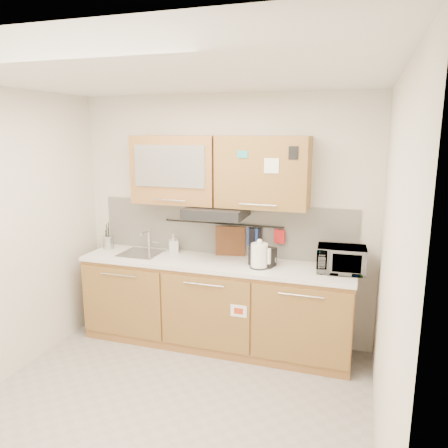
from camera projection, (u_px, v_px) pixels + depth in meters
The scene contains 20 objects.
floor at pixel (167, 410), 3.55m from camera, with size 3.20×3.20×0.00m, color #9E9993.
ceiling at pixel (157, 76), 3.01m from camera, with size 3.20×3.20×0.00m, color white.
wall_back at pixel (224, 219), 4.67m from camera, with size 3.20×3.20×0.00m, color silver.
wall_right at pixel (389, 278), 2.80m from camera, with size 3.00×3.00×0.00m, color silver.
base_cabinet at pixel (215, 308), 4.57m from camera, with size 2.80×0.64×0.88m.
countertop at pixel (214, 263), 4.47m from camera, with size 2.82×0.62×0.04m, color white.
backsplash at pixel (223, 228), 4.68m from camera, with size 2.80×0.02×0.56m, color silver.
upper_cabinets at pixel (218, 171), 4.40m from camera, with size 1.82×0.37×0.70m.
range_hood at pixel (216, 212), 4.42m from camera, with size 0.60×0.46×0.10m, color black.
sink at pixel (141, 253), 4.74m from camera, with size 0.42×0.40×0.26m.
utensil_rail at pixel (222, 224), 4.64m from camera, with size 0.02×0.02×1.30m, color black.
utensil_crock at pixel (108, 242), 4.92m from camera, with size 0.14×0.14×0.30m.
kettle at pixel (259, 256), 4.23m from camera, with size 0.21×0.20×0.29m.
toaster at pixel (263, 256), 4.31m from camera, with size 0.27×0.21×0.19m.
microwave at pixel (341, 259), 4.10m from camera, with size 0.45×0.30×0.25m, color #999999.
soap_bottle at pixel (174, 243), 4.76m from camera, with size 0.09×0.10×0.21m, color #999999.
cutting_board at pixel (230, 244), 4.64m from camera, with size 0.31×0.02×0.39m, color brown.
oven_mitt at pixel (253, 237), 4.54m from camera, with size 0.12×0.03×0.19m, color navy.
dark_pouch at pixel (255, 238), 4.54m from camera, with size 0.13×0.04×0.20m, color black.
pot_holder at pixel (279, 237), 4.45m from camera, with size 0.11×0.02×0.14m, color red.
Camera 1 is at (1.41, -2.86, 2.23)m, focal length 35.00 mm.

